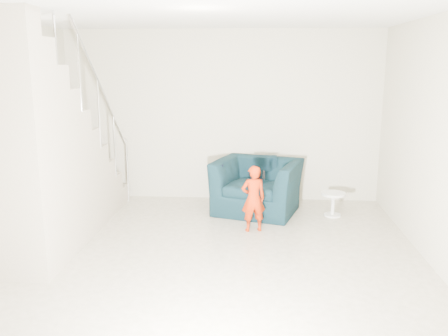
{
  "coord_description": "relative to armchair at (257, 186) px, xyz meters",
  "views": [
    {
      "loc": [
        0.59,
        -4.77,
        2.18
      ],
      "look_at": [
        0.15,
        1.2,
        0.85
      ],
      "focal_mm": 38.0,
      "sensor_mm": 36.0,
      "label": 1
    }
  ],
  "objects": [
    {
      "name": "floor",
      "position": [
        -0.58,
        -2.07,
        -0.39
      ],
      "size": [
        5.5,
        5.5,
        0.0
      ],
      "primitive_type": "plane",
      "color": "gray",
      "rests_on": "ground"
    },
    {
      "name": "ceiling",
      "position": [
        -0.58,
        -2.07,
        2.31
      ],
      "size": [
        5.5,
        5.5,
        0.0
      ],
      "primitive_type": "plane",
      "rotation": [
        3.14,
        0.0,
        0.0
      ],
      "color": "silver",
      "rests_on": "back_wall"
    },
    {
      "name": "back_wall",
      "position": [
        -0.58,
        0.68,
        0.96
      ],
      "size": [
        5.0,
        0.0,
        5.0
      ],
      "primitive_type": "plane",
      "rotation": [
        1.57,
        0.0,
        0.0
      ],
      "color": "#BDB49A",
      "rests_on": "floor"
    },
    {
      "name": "front_wall",
      "position": [
        -0.58,
        -4.82,
        0.96
      ],
      "size": [
        5.0,
        0.0,
        5.0
      ],
      "primitive_type": "plane",
      "rotation": [
        -1.57,
        0.0,
        0.0
      ],
      "color": "#BDB49A",
      "rests_on": "floor"
    },
    {
      "name": "armchair",
      "position": [
        0.0,
        0.0,
        0.0
      ],
      "size": [
        1.44,
        1.34,
        0.78
      ],
      "primitive_type": "imported",
      "rotation": [
        0.0,
        0.0,
        -0.29
      ],
      "color": "black",
      "rests_on": "floor"
    },
    {
      "name": "toddler",
      "position": [
        -0.05,
        -0.86,
        0.06
      ],
      "size": [
        0.37,
        0.29,
        0.89
      ],
      "primitive_type": "imported",
      "rotation": [
        0.0,
        0.0,
        3.41
      ],
      "color": "#971104",
      "rests_on": "floor"
    },
    {
      "name": "side_table",
      "position": [
        1.1,
        -0.15,
        -0.15
      ],
      "size": [
        0.35,
        0.35,
        0.35
      ],
      "color": "silver",
      "rests_on": "floor"
    },
    {
      "name": "staircase",
      "position": [
        -2.58,
        -1.52,
        0.56
      ],
      "size": [
        1.02,
        3.03,
        3.62
      ],
      "color": "#ADA089",
      "rests_on": "floor"
    },
    {
      "name": "cushion",
      "position": [
        0.11,
        0.29,
        0.24
      ],
      "size": [
        0.36,
        0.17,
        0.36
      ],
      "primitive_type": "cube",
      "rotation": [
        0.21,
        0.0,
        0.0
      ],
      "color": "black",
      "rests_on": "armchair"
    },
    {
      "name": "throw",
      "position": [
        -0.52,
        0.01,
        0.1
      ],
      "size": [
        0.05,
        0.47,
        0.52
      ],
      "primitive_type": "cube",
      "color": "black",
      "rests_on": "armchair"
    },
    {
      "name": "phone",
      "position": [
        0.08,
        -0.88,
        0.38
      ],
      "size": [
        0.03,
        0.05,
        0.1
      ],
      "primitive_type": "cube",
      "rotation": [
        0.0,
        0.0,
        0.22
      ],
      "color": "black",
      "rests_on": "toddler"
    }
  ]
}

